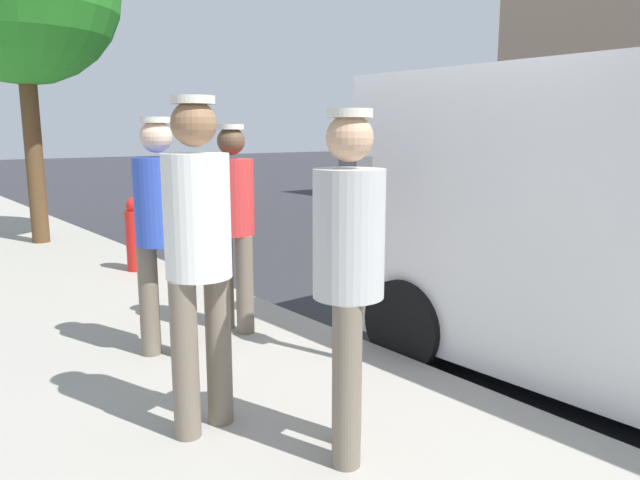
{
  "coord_description": "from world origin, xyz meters",
  "views": [
    {
      "loc": [
        3.99,
        2.66,
        1.73
      ],
      "look_at": [
        1.65,
        -0.26,
        1.05
      ],
      "focal_mm": 33.1,
      "sensor_mm": 36.0,
      "label": 1
    }
  ],
  "objects_px": {
    "pedestrian_in_blue": "(160,223)",
    "pedestrian_in_red": "(233,216)",
    "pedestrian_in_gray": "(348,265)",
    "pedestrian_in_white": "(198,245)",
    "parking_meter_near": "(355,216)",
    "fire_hydrant": "(136,235)"
  },
  "relations": [
    {
      "from": "parking_meter_near",
      "to": "pedestrian_in_gray",
      "type": "relative_size",
      "value": 0.9
    },
    {
      "from": "pedestrian_in_blue",
      "to": "pedestrian_in_white",
      "type": "bearing_deg",
      "value": 75.5
    },
    {
      "from": "pedestrian_in_gray",
      "to": "fire_hydrant",
      "type": "height_order",
      "value": "pedestrian_in_gray"
    },
    {
      "from": "pedestrian_in_blue",
      "to": "pedestrian_in_red",
      "type": "relative_size",
      "value": 1.02
    },
    {
      "from": "pedestrian_in_blue",
      "to": "pedestrian_in_red",
      "type": "xyz_separation_m",
      "value": [
        -0.67,
        -0.16,
        -0.03
      ]
    },
    {
      "from": "pedestrian_in_white",
      "to": "pedestrian_in_blue",
      "type": "distance_m",
      "value": 1.19
    },
    {
      "from": "pedestrian_in_gray",
      "to": "pedestrian_in_white",
      "type": "distance_m",
      "value": 0.8
    },
    {
      "from": "pedestrian_in_gray",
      "to": "fire_hydrant",
      "type": "bearing_deg",
      "value": -99.21
    },
    {
      "from": "pedestrian_in_gray",
      "to": "pedestrian_in_red",
      "type": "xyz_separation_m",
      "value": [
        -0.53,
        -1.98,
        -0.03
      ]
    },
    {
      "from": "parking_meter_near",
      "to": "pedestrian_in_blue",
      "type": "height_order",
      "value": "pedestrian_in_blue"
    },
    {
      "from": "parking_meter_near",
      "to": "pedestrian_in_white",
      "type": "distance_m",
      "value": 1.29
    },
    {
      "from": "parking_meter_near",
      "to": "pedestrian_in_gray",
      "type": "distance_m",
      "value": 1.21
    },
    {
      "from": "pedestrian_in_red",
      "to": "fire_hydrant",
      "type": "height_order",
      "value": "pedestrian_in_red"
    },
    {
      "from": "parking_meter_near",
      "to": "pedestrian_in_white",
      "type": "bearing_deg",
      "value": 9.49
    },
    {
      "from": "pedestrian_in_white",
      "to": "pedestrian_in_red",
      "type": "relative_size",
      "value": 1.07
    },
    {
      "from": "pedestrian_in_blue",
      "to": "fire_hydrant",
      "type": "height_order",
      "value": "pedestrian_in_blue"
    },
    {
      "from": "pedestrian_in_white",
      "to": "pedestrian_in_red",
      "type": "xyz_separation_m",
      "value": [
        -0.97,
        -1.31,
        -0.08
      ]
    },
    {
      "from": "pedestrian_in_white",
      "to": "pedestrian_in_red",
      "type": "bearing_deg",
      "value": -126.59
    },
    {
      "from": "pedestrian_in_gray",
      "to": "pedestrian_in_white",
      "type": "relative_size",
      "value": 0.96
    },
    {
      "from": "pedestrian_in_red",
      "to": "pedestrian_in_blue",
      "type": "bearing_deg",
      "value": 13.11
    },
    {
      "from": "pedestrian_in_white",
      "to": "pedestrian_in_red",
      "type": "height_order",
      "value": "pedestrian_in_white"
    },
    {
      "from": "parking_meter_near",
      "to": "pedestrian_in_blue",
      "type": "distance_m",
      "value": 1.35
    }
  ]
}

